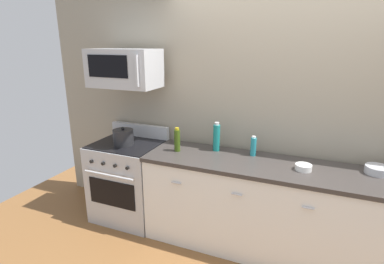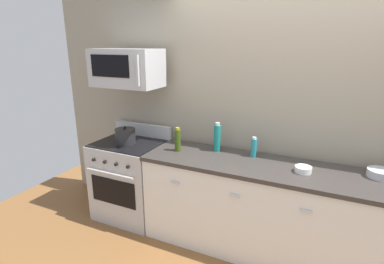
{
  "view_description": "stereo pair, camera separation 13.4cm",
  "coord_description": "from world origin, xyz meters",
  "px_view_note": "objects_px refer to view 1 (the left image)",
  "views": [
    {
      "loc": [
        0.26,
        -2.7,
        2.02
      ],
      "look_at": [
        -0.84,
        -0.05,
        1.16
      ],
      "focal_mm": 28.34,
      "sensor_mm": 36.0,
      "label": 1
    },
    {
      "loc": [
        0.39,
        -2.64,
        2.02
      ],
      "look_at": [
        -0.84,
        -0.05,
        1.16
      ],
      "focal_mm": 28.34,
      "sensor_mm": 36.0,
      "label": 2
    }
  ],
  "objects_px": {
    "range_oven": "(129,180)",
    "bowl_steel_prep": "(378,170)",
    "stockpot": "(123,137)",
    "bottle_olive_oil": "(177,140)",
    "bottle_dish_soap": "(253,146)",
    "microwave": "(124,68)",
    "bowl_white_ceramic": "(303,167)",
    "bottle_sparkling_teal": "(217,137)"
  },
  "relations": [
    {
      "from": "range_oven",
      "to": "bowl_steel_prep",
      "type": "xyz_separation_m",
      "value": [
        2.48,
        0.15,
        0.49
      ]
    },
    {
      "from": "range_oven",
      "to": "stockpot",
      "type": "xyz_separation_m",
      "value": [
        0.0,
        -0.05,
        0.54
      ]
    },
    {
      "from": "range_oven",
      "to": "bottle_olive_oil",
      "type": "xyz_separation_m",
      "value": [
        0.63,
        -0.01,
        0.57
      ]
    },
    {
      "from": "bottle_dish_soap",
      "to": "stockpot",
      "type": "height_order",
      "value": "stockpot"
    },
    {
      "from": "bottle_olive_oil",
      "to": "stockpot",
      "type": "height_order",
      "value": "bottle_olive_oil"
    },
    {
      "from": "bottle_dish_soap",
      "to": "stockpot",
      "type": "relative_size",
      "value": 0.91
    },
    {
      "from": "microwave",
      "to": "bowl_white_ceramic",
      "type": "xyz_separation_m",
      "value": [
        1.88,
        -0.06,
        -0.8
      ]
    },
    {
      "from": "bottle_olive_oil",
      "to": "stockpot",
      "type": "distance_m",
      "value": 0.64
    },
    {
      "from": "bowl_white_ceramic",
      "to": "stockpot",
      "type": "bearing_deg",
      "value": -178.87
    },
    {
      "from": "range_oven",
      "to": "bowl_steel_prep",
      "type": "height_order",
      "value": "range_oven"
    },
    {
      "from": "bottle_olive_oil",
      "to": "stockpot",
      "type": "relative_size",
      "value": 1.13
    },
    {
      "from": "bottle_olive_oil",
      "to": "bowl_white_ceramic",
      "type": "relative_size",
      "value": 1.75
    },
    {
      "from": "microwave",
      "to": "range_oven",
      "type": "bearing_deg",
      "value": -90.29
    },
    {
      "from": "bottle_dish_soap",
      "to": "bottle_sparkling_teal",
      "type": "bearing_deg",
      "value": -179.7
    },
    {
      "from": "range_oven",
      "to": "bowl_steel_prep",
      "type": "relative_size",
      "value": 5.19
    },
    {
      "from": "bottle_sparkling_teal",
      "to": "stockpot",
      "type": "distance_m",
      "value": 1.03
    },
    {
      "from": "bottle_sparkling_teal",
      "to": "bowl_white_ceramic",
      "type": "height_order",
      "value": "bottle_sparkling_teal"
    },
    {
      "from": "microwave",
      "to": "bottle_dish_soap",
      "type": "xyz_separation_m",
      "value": [
        1.39,
        0.13,
        -0.73
      ]
    },
    {
      "from": "bottle_olive_oil",
      "to": "bottle_dish_soap",
      "type": "relative_size",
      "value": 1.24
    },
    {
      "from": "bottle_olive_oil",
      "to": "bottle_dish_soap",
      "type": "height_order",
      "value": "bottle_olive_oil"
    },
    {
      "from": "range_oven",
      "to": "bottle_olive_oil",
      "type": "distance_m",
      "value": 0.85
    },
    {
      "from": "bottle_olive_oil",
      "to": "bottle_sparkling_teal",
      "type": "relative_size",
      "value": 0.83
    },
    {
      "from": "bottle_dish_soap",
      "to": "bowl_steel_prep",
      "type": "bearing_deg",
      "value": -1.03
    },
    {
      "from": "bowl_steel_prep",
      "to": "stockpot",
      "type": "relative_size",
      "value": 0.92
    },
    {
      "from": "bowl_white_ceramic",
      "to": "stockpot",
      "type": "distance_m",
      "value": 1.89
    },
    {
      "from": "bottle_sparkling_teal",
      "to": "bowl_steel_prep",
      "type": "distance_m",
      "value": 1.48
    },
    {
      "from": "range_oven",
      "to": "microwave",
      "type": "xyz_separation_m",
      "value": [
        0.0,
        0.04,
        1.28
      ]
    },
    {
      "from": "bottle_dish_soap",
      "to": "bowl_white_ceramic",
      "type": "xyz_separation_m",
      "value": [
        0.49,
        -0.19,
        -0.07
      ]
    },
    {
      "from": "microwave",
      "to": "bowl_white_ceramic",
      "type": "relative_size",
      "value": 5.14
    },
    {
      "from": "range_oven",
      "to": "bottle_dish_soap",
      "type": "height_order",
      "value": "bottle_dish_soap"
    },
    {
      "from": "range_oven",
      "to": "bottle_sparkling_teal",
      "type": "height_order",
      "value": "bottle_sparkling_teal"
    },
    {
      "from": "stockpot",
      "to": "bowl_white_ceramic",
      "type": "bearing_deg",
      "value": 1.13
    },
    {
      "from": "bottle_dish_soap",
      "to": "stockpot",
      "type": "distance_m",
      "value": 1.41
    },
    {
      "from": "range_oven",
      "to": "bottle_olive_oil",
      "type": "height_order",
      "value": "bottle_olive_oil"
    },
    {
      "from": "bottle_sparkling_teal",
      "to": "range_oven",
      "type": "bearing_deg",
      "value": -170.38
    },
    {
      "from": "microwave",
      "to": "stockpot",
      "type": "distance_m",
      "value": 0.75
    },
    {
      "from": "microwave",
      "to": "bottle_sparkling_teal",
      "type": "bearing_deg",
      "value": 7.12
    },
    {
      "from": "microwave",
      "to": "bottle_olive_oil",
      "type": "relative_size",
      "value": 2.93
    },
    {
      "from": "bottle_sparkling_teal",
      "to": "bottle_dish_soap",
      "type": "distance_m",
      "value": 0.39
    },
    {
      "from": "range_oven",
      "to": "bowl_white_ceramic",
      "type": "bearing_deg",
      "value": -0.49
    },
    {
      "from": "bowl_white_ceramic",
      "to": "stockpot",
      "type": "height_order",
      "value": "stockpot"
    },
    {
      "from": "microwave",
      "to": "bottle_dish_soap",
      "type": "bearing_deg",
      "value": 5.24
    }
  ]
}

